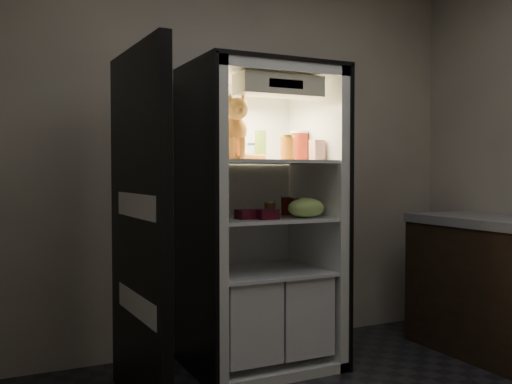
% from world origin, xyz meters
% --- Properties ---
extents(room_shell, '(3.60, 3.60, 3.60)m').
position_xyz_m(room_shell, '(0.00, 0.00, 1.62)').
color(room_shell, white).
rests_on(room_shell, floor).
extents(refrigerator, '(0.90, 0.72, 1.88)m').
position_xyz_m(refrigerator, '(0.00, 1.38, 0.79)').
color(refrigerator, white).
rests_on(refrigerator, floor).
extents(fridge_door, '(0.09, 0.87, 1.85)m').
position_xyz_m(fridge_door, '(-0.85, 1.04, 0.91)').
color(fridge_door, black).
rests_on(fridge_door, floor).
extents(tabby_cat, '(0.32, 0.37, 0.39)m').
position_xyz_m(tabby_cat, '(-0.22, 1.28, 1.43)').
color(tabby_cat, orange).
rests_on(tabby_cat, refrigerator).
extents(parmesan_shaker, '(0.07, 0.07, 0.19)m').
position_xyz_m(parmesan_shaker, '(0.02, 1.40, 1.39)').
color(parmesan_shaker, '#258826').
rests_on(parmesan_shaker, refrigerator).
extents(mayo_tub, '(0.08, 0.08, 0.11)m').
position_xyz_m(mayo_tub, '(0.02, 1.50, 1.35)').
color(mayo_tub, white).
rests_on(mayo_tub, refrigerator).
extents(salsa_jar, '(0.09, 0.09, 0.16)m').
position_xyz_m(salsa_jar, '(0.14, 1.26, 1.37)').
color(salsa_jar, maroon).
rests_on(salsa_jar, refrigerator).
extents(pepper_jar, '(0.12, 0.12, 0.20)m').
position_xyz_m(pepper_jar, '(0.31, 1.41, 1.39)').
color(pepper_jar, maroon).
rests_on(pepper_jar, refrigerator).
extents(cream_carton, '(0.07, 0.07, 0.13)m').
position_xyz_m(cream_carton, '(0.31, 1.19, 1.35)').
color(cream_carton, white).
rests_on(cream_carton, refrigerator).
extents(soda_can_a, '(0.07, 0.07, 0.12)m').
position_xyz_m(soda_can_a, '(0.19, 1.37, 1.00)').
color(soda_can_a, black).
rests_on(soda_can_a, refrigerator).
extents(soda_can_b, '(0.06, 0.06, 0.11)m').
position_xyz_m(soda_can_b, '(0.23, 1.39, 1.00)').
color(soda_can_b, black).
rests_on(soda_can_b, refrigerator).
extents(soda_can_c, '(0.06, 0.06, 0.12)m').
position_xyz_m(soda_can_c, '(0.23, 1.25, 1.00)').
color(soda_can_c, black).
rests_on(soda_can_c, refrigerator).
extents(condiment_jar, '(0.07, 0.07, 0.10)m').
position_xyz_m(condiment_jar, '(0.05, 1.32, 0.99)').
color(condiment_jar, brown).
rests_on(condiment_jar, refrigerator).
extents(grape_bag, '(0.24, 0.17, 0.12)m').
position_xyz_m(grape_bag, '(0.21, 1.15, 1.00)').
color(grape_bag, '#84AB50').
rests_on(grape_bag, refrigerator).
extents(berry_box_left, '(0.11, 0.11, 0.06)m').
position_xyz_m(berry_box_left, '(-0.16, 1.22, 0.97)').
color(berry_box_left, '#440B19').
rests_on(berry_box_left, refrigerator).
extents(berry_box_right, '(0.12, 0.12, 0.06)m').
position_xyz_m(berry_box_right, '(-0.06, 1.15, 0.97)').
color(berry_box_right, '#440B19').
rests_on(berry_box_right, refrigerator).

